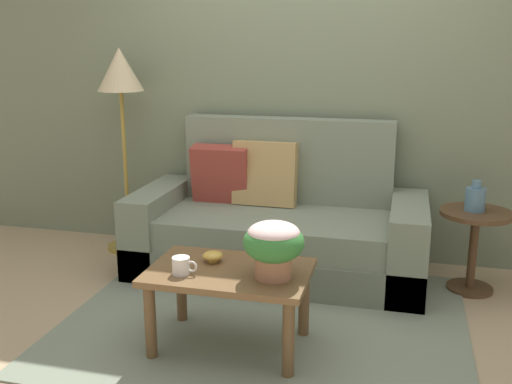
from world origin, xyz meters
name	(u,v)px	position (x,y,z in m)	size (l,w,h in m)	color
ground_plane	(269,314)	(0.00, 0.00, 0.00)	(14.00, 14.00, 0.00)	tan
wall_back	(307,68)	(0.00, 1.20, 1.42)	(6.40, 0.12, 2.84)	slate
area_rug	(265,321)	(0.00, -0.10, 0.01)	(2.33, 1.90, 0.01)	gray
couch	(277,228)	(-0.11, 0.72, 0.32)	(2.03, 0.90, 1.07)	#626B59
coffee_table	(230,283)	(-0.12, -0.43, 0.37)	(0.85, 0.56, 0.45)	brown
side_table	(474,236)	(1.22, 0.69, 0.38)	(0.46, 0.46, 0.55)	#4C331E
floor_lamp	(121,88)	(-1.36, 0.88, 1.28)	(0.35, 0.35, 1.57)	olive
potted_plant	(274,243)	(0.13, -0.48, 0.63)	(0.31, 0.31, 0.29)	#A36B4C
coffee_mug	(182,266)	(-0.34, -0.55, 0.50)	(0.14, 0.09, 0.09)	white
snack_bowl	(213,256)	(-0.24, -0.35, 0.48)	(0.11, 0.11, 0.06)	gold
table_vase	(475,198)	(1.20, 0.69, 0.63)	(0.13, 0.13, 0.20)	slate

